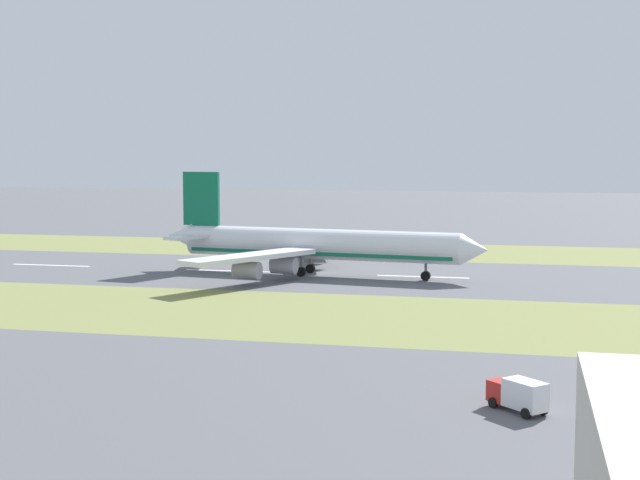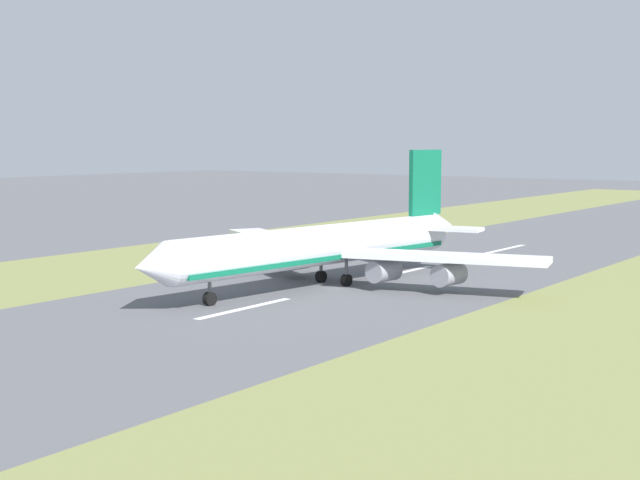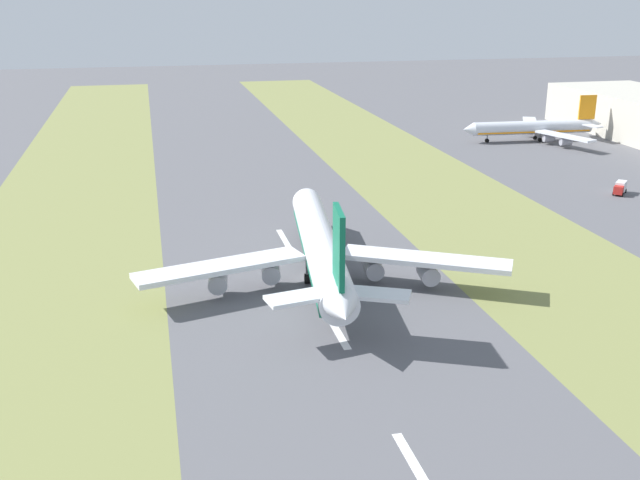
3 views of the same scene
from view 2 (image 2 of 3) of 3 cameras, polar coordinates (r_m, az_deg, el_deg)
name	(u,v)px [view 2 (image 2 of 3)]	position (r m, az deg, el deg)	size (l,w,h in m)	color
ground_plane	(333,288)	(131.64, 0.85, -3.10)	(800.00, 800.00, 0.00)	#56565B
grass_median_east	(126,264)	(161.58, -12.29, -1.50)	(40.00, 600.00, 0.01)	olive
centreline_dash_near	(505,249)	(183.54, 11.76, -0.57)	(1.20, 18.00, 0.01)	silver
centreline_dash_mid	(403,272)	(148.32, 5.35, -2.07)	(1.20, 18.00, 0.01)	silver
centreline_dash_far	(245,308)	(116.23, -4.84, -4.38)	(1.20, 18.00, 0.01)	silver
airplane_main_jet	(329,245)	(133.72, 0.56, -0.35)	(63.65, 67.17, 20.20)	silver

